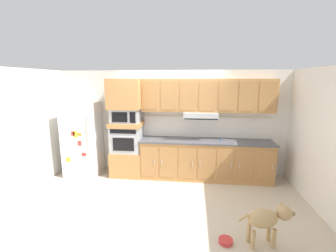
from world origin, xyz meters
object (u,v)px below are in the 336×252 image
built_in_oven (127,139)px  dog_food_bowl (226,241)px  microwave (126,115)px  refrigerator (83,139)px  screwdriver (221,139)px  dog (268,219)px

built_in_oven → dog_food_bowl: 3.14m
microwave → dog_food_bowl: microwave is taller
refrigerator → screwdriver: (3.29, 0.13, 0.05)m
microwave → screwdriver: 2.28m
dog → refrigerator: bearing=139.2°
built_in_oven → dog_food_bowl: size_ratio=3.50×
screwdriver → dog: size_ratio=0.19×
refrigerator → screwdriver: refrigerator is taller
built_in_oven → screwdriver: bearing=1.7°
refrigerator → microwave: size_ratio=2.73×
built_in_oven → dog: built_in_oven is taller
screwdriver → dog_food_bowl: bearing=-93.9°
microwave → dog_food_bowl: bearing=-46.9°
refrigerator → screwdriver: 3.29m
built_in_oven → dog: 3.43m
microwave → dog: 3.55m
dog_food_bowl → screwdriver: bearing=86.1°
built_in_oven → screwdriver: 2.21m
dog_food_bowl → refrigerator: bearing=145.8°
screwdriver → dog: screwdriver is taller
built_in_oven → dog_food_bowl: (2.06, -2.20, -0.87)m
dog_food_bowl → dog: bearing=3.4°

